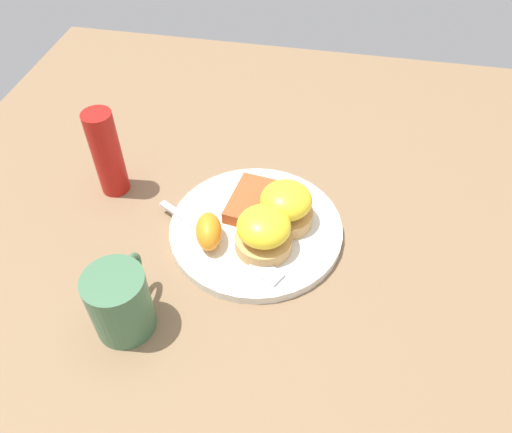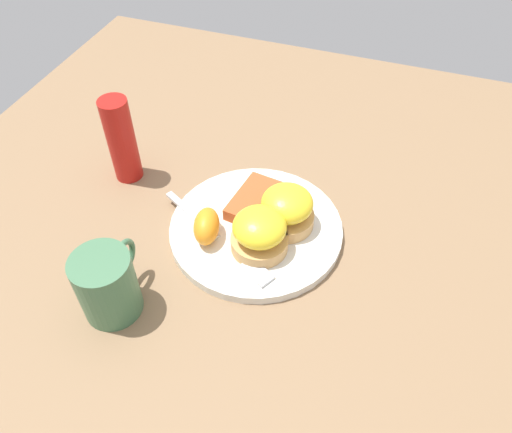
% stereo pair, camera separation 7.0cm
% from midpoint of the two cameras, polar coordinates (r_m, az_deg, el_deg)
% --- Properties ---
extents(ground_plane, '(1.10, 1.10, 0.00)m').
position_cam_midpoint_polar(ground_plane, '(0.73, -2.75, -1.96)').
color(ground_plane, '#846647').
extents(plate, '(0.25, 0.25, 0.01)m').
position_cam_midpoint_polar(plate, '(0.73, -2.76, -1.59)').
color(plate, silver).
rests_on(plate, ground_plane).
extents(sandwich_benedict_left, '(0.08, 0.08, 0.06)m').
position_cam_midpoint_polar(sandwich_benedict_left, '(0.68, -2.10, -1.94)').
color(sandwich_benedict_left, tan).
rests_on(sandwich_benedict_left, plate).
extents(sandwich_benedict_right, '(0.08, 0.08, 0.06)m').
position_cam_midpoint_polar(sandwich_benedict_right, '(0.71, 0.60, 1.08)').
color(sandwich_benedict_right, tan).
rests_on(sandwich_benedict_right, plate).
extents(hashbrown_patty, '(0.10, 0.08, 0.02)m').
position_cam_midpoint_polar(hashbrown_patty, '(0.74, -2.80, 1.49)').
color(hashbrown_patty, '#AF4F27').
rests_on(hashbrown_patty, plate).
extents(orange_wedge, '(0.07, 0.05, 0.04)m').
position_cam_midpoint_polar(orange_wedge, '(0.69, -8.33, -1.86)').
color(orange_wedge, orange).
rests_on(orange_wedge, plate).
extents(fork, '(0.12, 0.21, 0.00)m').
position_cam_midpoint_polar(fork, '(0.70, -6.45, -3.35)').
color(fork, silver).
rests_on(fork, plate).
extents(cup, '(0.11, 0.07, 0.10)m').
position_cam_midpoint_polar(cup, '(0.63, -18.39, -9.44)').
color(cup, '#42704C').
rests_on(cup, ground_plane).
extents(condiment_bottle, '(0.04, 0.04, 0.14)m').
position_cam_midpoint_polar(condiment_bottle, '(0.79, -19.16, 6.71)').
color(condiment_bottle, '#B21914').
rests_on(condiment_bottle, ground_plane).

